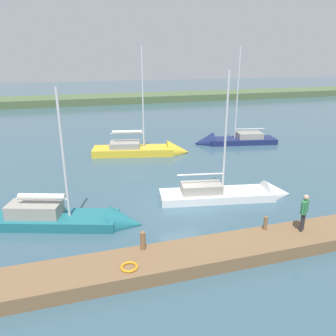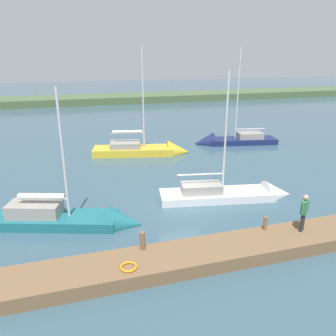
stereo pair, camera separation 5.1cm
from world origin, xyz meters
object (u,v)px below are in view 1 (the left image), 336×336
Objects in this scene: mooring_post_near at (265,223)px; sailboat_behind_pier at (229,142)px; life_ring_buoy at (129,267)px; sailboat_far_right at (75,221)px; mooring_post_far at (143,241)px; person_on_dock at (304,210)px; sailboat_mid_channel at (235,195)px; sailboat_inner_slip at (147,152)px.

mooring_post_near is 0.06× the size of sailboat_behind_pier.
sailboat_far_right is (1.88, -5.15, -0.45)m from life_ring_buoy.
sailboat_far_right reaches higher than life_ring_buoy.
mooring_post_far is at bearing -38.73° from sailboat_far_right.
mooring_post_far is at bearing -124.98° from life_ring_buoy.
mooring_post_near is at bearing -145.29° from person_on_dock.
sailboat_behind_pier is at bearing 74.98° from sailboat_mid_channel.
sailboat_mid_channel is 5.49m from person_on_dock.
mooring_post_far is 0.08× the size of sailboat_inner_slip.
mooring_post_far is 1.40m from life_ring_buoy.
person_on_dock is (-8.00, -0.55, 0.97)m from life_ring_buoy.
mooring_post_far is 15.78m from sailboat_inner_slip.
person_on_dock is (-9.89, 4.60, 1.42)m from sailboat_far_right.
sailboat_far_right is (8.34, -4.04, -0.71)m from mooring_post_near.
sailboat_far_right is (14.78, 12.50, -0.02)m from sailboat_behind_pier.
sailboat_behind_pier is at bearing 128.73° from person_on_dock.
sailboat_behind_pier reaches higher than sailboat_inner_slip.
sailboat_inner_slip is (-4.54, -16.42, -0.41)m from life_ring_buoy.
sailboat_inner_slip reaches higher than sailboat_mid_channel.
life_ring_buoy is at bearing 9.75° from mooring_post_near.
sailboat_behind_pier reaches higher than person_on_dock.
person_on_dock is at bearing 175.56° from mooring_post_far.
sailboat_mid_channel is at bearing -62.44° from sailboat_inner_slip.
sailboat_far_right is 10.99m from person_on_dock.
mooring_post_far is at bearing 64.11° from sailboat_behind_pier.
person_on_dock is at bearing -176.07° from life_ring_buoy.
sailboat_mid_channel is at bearing 22.03° from sailboat_far_right.
sailboat_inner_slip reaches higher than sailboat_far_right.
person_on_dock is at bearing 159.99° from mooring_post_near.
sailboat_mid_channel is (-2.92, 10.60, -0.05)m from sailboat_inner_slip.
life_ring_buoy is 8.08m from person_on_dock.
sailboat_behind_pier is 17.84m from person_on_dock.
sailboat_mid_channel is at bearing 150.69° from person_on_dock.
sailboat_mid_channel is at bearing -101.86° from mooring_post_near.
mooring_post_far reaches higher than life_ring_buoy.
sailboat_far_right is at bearing -56.64° from mooring_post_far.
life_ring_buoy is 17.04m from sailboat_inner_slip.
sailboat_inner_slip is 16.30m from person_on_dock.
person_on_dock reaches higher than life_ring_buoy.
person_on_dock is at bearing -7.04° from sailboat_far_right.
mooring_post_far is 1.17× the size of life_ring_buoy.
mooring_post_near is 0.81× the size of mooring_post_far.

